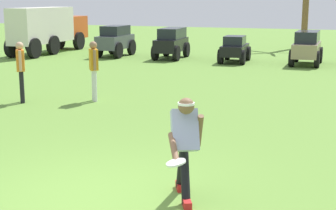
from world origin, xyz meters
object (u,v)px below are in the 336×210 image
at_px(parked_car_slot_b, 172,42).
at_px(teammate_near_sideline, 21,66).
at_px(teammate_midfield, 94,65).
at_px(parked_car_slot_d, 307,47).
at_px(frisbee_in_flight, 176,163).
at_px(parked_car_slot_a, 115,40).
at_px(parked_car_slot_c, 235,49).
at_px(frisbee_thrower, 185,143).
at_px(box_truck, 48,28).

bearing_deg(parked_car_slot_b, teammate_near_sideline, -91.98).
bearing_deg(teammate_midfield, parked_car_slot_d, 64.60).
distance_m(frisbee_in_flight, teammate_near_sideline, 8.19).
bearing_deg(parked_car_slot_a, parked_car_slot_c, -3.36).
relative_size(frisbee_in_flight, parked_car_slot_a, 0.14).
distance_m(parked_car_slot_c, parked_car_slot_d, 2.91).
bearing_deg(teammate_near_sideline, frisbee_in_flight, -42.21).
bearing_deg(frisbee_thrower, parked_car_slot_a, 118.42).
distance_m(teammate_midfield, parked_car_slot_c, 9.55).
height_order(parked_car_slot_a, parked_car_slot_d, parked_car_slot_a).
height_order(teammate_near_sideline, teammate_midfield, same).
bearing_deg(teammate_midfield, frisbee_thrower, -52.71).
xyz_separation_m(frisbee_thrower, teammate_midfield, (-4.29, 5.64, 0.14)).
height_order(parked_car_slot_b, box_truck, box_truck).
height_order(teammate_midfield, parked_car_slot_a, teammate_midfield).
bearing_deg(box_truck, parked_car_slot_b, -1.26).
bearing_deg(parked_car_slot_a, box_truck, 177.07).
xyz_separation_m(teammate_midfield, box_truck, (-7.69, 9.92, 0.29)).
xyz_separation_m(frisbee_in_flight, teammate_midfield, (-4.40, 6.30, 0.19)).
distance_m(teammate_near_sideline, parked_car_slot_a, 10.80).
relative_size(teammate_midfield, parked_car_slot_d, 0.65).
distance_m(frisbee_thrower, teammate_midfield, 7.09).
xyz_separation_m(parked_car_slot_c, box_truck, (-9.34, 0.52, 0.67)).
relative_size(teammate_midfield, parked_car_slot_a, 0.66).
xyz_separation_m(parked_car_slot_c, parked_car_slot_d, (2.90, 0.18, 0.16)).
bearing_deg(teammate_near_sideline, parked_car_slot_c, 72.05).
bearing_deg(frisbee_in_flight, parked_car_slot_c, 99.96).
bearing_deg(teammate_midfield, parked_car_slot_a, 112.47).
bearing_deg(box_truck, teammate_near_sideline, -60.64).
xyz_separation_m(teammate_near_sideline, box_truck, (-6.03, 10.72, 0.29)).
bearing_deg(parked_car_slot_a, parked_car_slot_b, 0.99).
xyz_separation_m(parked_car_slot_b, box_truck, (-6.40, 0.14, 0.51)).
relative_size(teammate_near_sideline, parked_car_slot_b, 0.64).
bearing_deg(teammate_midfield, teammate_near_sideline, -154.19).
xyz_separation_m(teammate_midfield, parked_car_slot_d, (4.55, 9.58, -0.22)).
distance_m(teammate_near_sideline, box_truck, 12.31).
bearing_deg(parked_car_slot_a, frisbee_thrower, -61.58).
bearing_deg(frisbee_thrower, teammate_near_sideline, 140.93).
bearing_deg(frisbee_thrower, frisbee_in_flight, -80.80).
height_order(frisbee_thrower, parked_car_slot_b, frisbee_thrower).
distance_m(frisbee_thrower, box_truck, 19.64).
bearing_deg(parked_car_slot_d, box_truck, 178.39).
bearing_deg(frisbee_in_flight, box_truck, 126.70).
height_order(teammate_near_sideline, parked_car_slot_b, teammate_near_sideline).
height_order(frisbee_thrower, frisbee_in_flight, frisbee_thrower).
bearing_deg(parked_car_slot_b, frisbee_in_flight, -70.50).
distance_m(teammate_midfield, parked_car_slot_d, 10.60).
bearing_deg(box_truck, parked_car_slot_d, -1.61).
distance_m(teammate_near_sideline, parked_car_slot_b, 10.59).
distance_m(frisbee_in_flight, teammate_midfield, 7.69).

